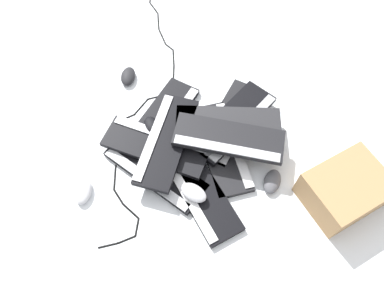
% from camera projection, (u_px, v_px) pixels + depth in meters
% --- Properties ---
extents(ground_plane, '(3.20, 3.20, 0.00)m').
position_uv_depth(ground_plane, '(187.00, 153.00, 1.58)').
color(ground_plane, silver).
extents(keyboard_0, '(0.45, 0.20, 0.03)m').
position_uv_depth(keyboard_0, '(231.00, 122.00, 1.65)').
color(keyboard_0, black).
rests_on(keyboard_0, ground).
extents(keyboard_1, '(0.45, 0.18, 0.03)m').
position_uv_depth(keyboard_1, '(161.00, 120.00, 1.65)').
color(keyboard_1, black).
rests_on(keyboard_1, ground).
extents(keyboard_2, '(0.17, 0.45, 0.03)m').
position_uv_depth(keyboard_2, '(155.00, 170.00, 1.53)').
color(keyboard_2, black).
rests_on(keyboard_2, ground).
extents(keyboard_3, '(0.34, 0.46, 0.03)m').
position_uv_depth(keyboard_3, '(199.00, 191.00, 1.48)').
color(keyboard_3, black).
rests_on(keyboard_3, ground).
extents(keyboard_4, '(0.41, 0.43, 0.03)m').
position_uv_depth(keyboard_4, '(222.00, 148.00, 1.58)').
color(keyboard_4, black).
rests_on(keyboard_4, ground).
extents(keyboard_5, '(0.46, 0.21, 0.03)m').
position_uv_depth(keyboard_5, '(233.00, 122.00, 1.61)').
color(keyboard_5, black).
rests_on(keyboard_5, keyboard_0).
extents(keyboard_6, '(0.36, 0.45, 0.03)m').
position_uv_depth(keyboard_6, '(228.00, 123.00, 1.57)').
color(keyboard_6, '#232326').
rests_on(keyboard_6, keyboard_5).
extents(keyboard_7, '(0.30, 0.46, 0.03)m').
position_uv_depth(keyboard_7, '(229.00, 139.00, 1.50)').
color(keyboard_7, black).
rests_on(keyboard_7, keyboard_6).
extents(keyboard_8, '(0.24, 0.46, 0.03)m').
position_uv_depth(keyboard_8, '(156.00, 146.00, 1.55)').
color(keyboard_8, black).
rests_on(keyboard_8, keyboard_2).
extents(keyboard_9, '(0.46, 0.28, 0.03)m').
position_uv_depth(keyboard_9, '(166.00, 141.00, 1.53)').
color(keyboard_9, black).
rests_on(keyboard_9, keyboard_8).
extents(mouse_0, '(0.07, 0.11, 0.04)m').
position_uv_depth(mouse_0, '(194.00, 193.00, 1.44)').
color(mouse_0, '#B7B7BC').
rests_on(mouse_0, keyboard_3).
extents(mouse_1, '(0.12, 0.09, 0.04)m').
position_uv_depth(mouse_1, '(214.00, 148.00, 1.54)').
color(mouse_1, '#4C4C51').
rests_on(mouse_1, keyboard_4).
extents(mouse_2, '(0.12, 0.09, 0.04)m').
position_uv_depth(mouse_2, '(272.00, 181.00, 1.50)').
color(mouse_2, '#4C4C51').
rests_on(mouse_2, ground).
extents(mouse_3, '(0.13, 0.11, 0.04)m').
position_uv_depth(mouse_3, '(128.00, 76.00, 1.76)').
color(mouse_3, black).
rests_on(mouse_3, ground).
extents(mouse_4, '(0.11, 0.13, 0.04)m').
position_uv_depth(mouse_4, '(152.00, 127.00, 1.59)').
color(mouse_4, black).
rests_on(mouse_4, keyboard_1).
extents(mouse_5, '(0.13, 0.11, 0.04)m').
position_uv_depth(mouse_5, '(83.00, 191.00, 1.48)').
color(mouse_5, '#B7B7BC').
rests_on(mouse_5, ground).
extents(cable_0, '(0.79, 0.52, 0.01)m').
position_uv_depth(cable_0, '(158.00, 53.00, 1.86)').
color(cable_0, black).
rests_on(cable_0, ground).
extents(cable_1, '(0.31, 0.26, 0.01)m').
position_uv_depth(cable_1, '(122.00, 212.00, 1.45)').
color(cable_1, black).
rests_on(cable_1, ground).
extents(cardboard_box, '(0.36, 0.34, 0.15)m').
position_uv_depth(cardboard_box, '(345.00, 189.00, 1.42)').
color(cardboard_box, '#9E774C').
rests_on(cardboard_box, ground).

